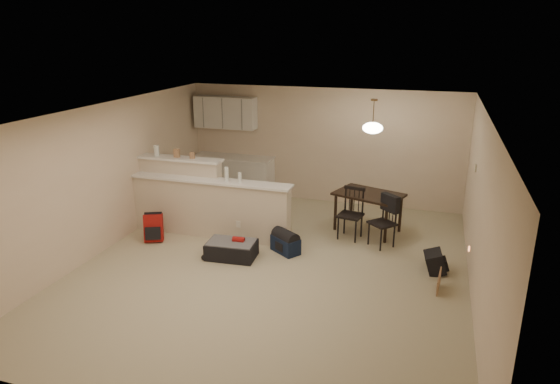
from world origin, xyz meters
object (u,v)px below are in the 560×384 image
at_px(suitcase, 232,250).
at_px(black_daypack, 435,262).
at_px(dining_table, 369,198).
at_px(dining_chair_far, 382,222).
at_px(navy_duffel, 286,245).
at_px(pendant_lamp, 373,127).
at_px(dining_chair_near, 350,214).
at_px(red_backpack, 154,228).

relative_size(suitcase, black_daypack, 2.14).
relative_size(dining_table, suitcase, 1.72).
distance_m(dining_chair_far, navy_duffel, 1.74).
relative_size(dining_table, pendant_lamp, 2.24).
bearing_deg(black_daypack, pendant_lamp, 35.29).
bearing_deg(dining_table, suitcase, -118.23).
height_order(dining_table, dining_chair_far, dining_chair_far).
relative_size(pendant_lamp, dining_chair_far, 0.68).
bearing_deg(pendant_lamp, navy_duffel, -130.67).
distance_m(pendant_lamp, dining_chair_near, 1.60).
xyz_separation_m(dining_table, dining_chair_near, (-0.26, -0.45, -0.18)).
xyz_separation_m(dining_chair_far, red_backpack, (-3.96, -1.00, -0.21)).
height_order(dining_chair_far, suitcase, dining_chair_far).
height_order(pendant_lamp, dining_chair_near, pendant_lamp).
distance_m(pendant_lamp, dining_chair_far, 1.70).
bearing_deg(red_backpack, pendant_lamp, -0.05).
bearing_deg(dining_chair_far, red_backpack, -124.11).
xyz_separation_m(pendant_lamp, red_backpack, (-3.62, -1.63, -1.74)).
height_order(dining_table, navy_duffel, dining_table).
bearing_deg(suitcase, black_daypack, 3.82).
distance_m(suitcase, black_daypack, 3.30).
relative_size(navy_duffel, black_daypack, 1.36).
bearing_deg(dining_table, navy_duffel, -111.80).
distance_m(dining_chair_near, suitcase, 2.27).
height_order(dining_chair_near, black_daypack, dining_chair_near).
bearing_deg(suitcase, red_backpack, 167.48).
height_order(dining_chair_near, navy_duffel, dining_chair_near).
bearing_deg(navy_duffel, black_daypack, 34.99).
distance_m(dining_table, dining_chair_near, 0.55).
xyz_separation_m(dining_chair_near, black_daypack, (1.52, -0.94, -0.31)).
distance_m(red_backpack, black_daypack, 4.89).
xyz_separation_m(dining_table, dining_chair_far, (0.33, -0.63, -0.20)).
height_order(dining_table, dining_chair_near, dining_chair_near).
relative_size(dining_chair_near, dining_chair_far, 1.04).
xyz_separation_m(pendant_lamp, black_daypack, (1.26, -1.40, -1.82)).
relative_size(dining_table, red_backpack, 2.82).
height_order(dining_chair_near, suitcase, dining_chair_near).
bearing_deg(dining_chair_far, black_daypack, 2.33).
xyz_separation_m(dining_chair_near, suitcase, (-1.75, -1.41, -0.34)).
bearing_deg(navy_duffel, suitcase, -114.90).
distance_m(dining_table, suitcase, 2.79).
height_order(suitcase, navy_duffel, navy_duffel).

